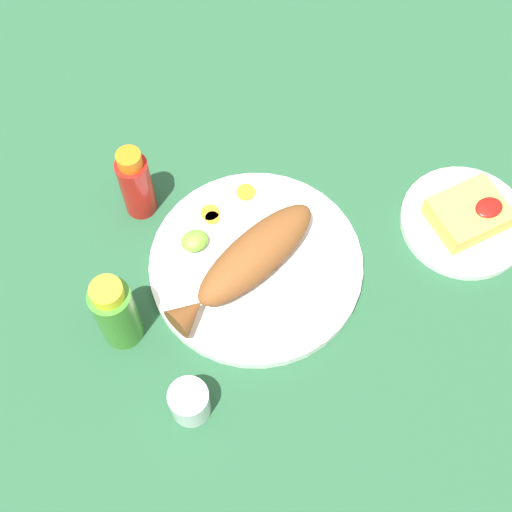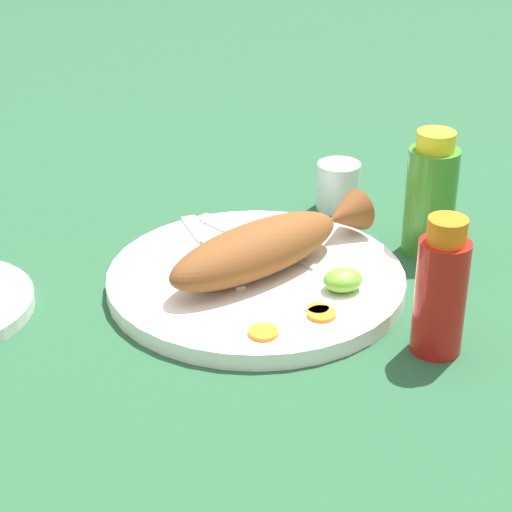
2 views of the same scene
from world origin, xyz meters
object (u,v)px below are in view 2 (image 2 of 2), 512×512
object	(u,v)px
main_plate	(256,280)
hot_sauce_bottle_green	(431,196)
fried_fish	(267,245)
fork_far	(247,237)
salt_cup	(338,189)
hot_sauce_bottle_red	(441,291)
fork_near	(209,245)

from	to	relation	value
main_plate	hot_sauce_bottle_green	bearing A→B (deg)	-178.62
fried_fish	fork_far	bearing A→B (deg)	-113.84
hot_sauce_bottle_green	salt_cup	bearing A→B (deg)	-74.78
fried_fish	hot_sauce_bottle_green	bearing A→B (deg)	161.91
fried_fish	main_plate	bearing A→B (deg)	0.00
main_plate	salt_cup	bearing A→B (deg)	-139.19
hot_sauce_bottle_red	fork_far	bearing A→B (deg)	-70.85
fried_fish	hot_sauce_bottle_red	xyz separation A→B (m)	(-0.10, 0.18, 0.02)
fork_near	salt_cup	bearing A→B (deg)	-67.84
fried_fish	hot_sauce_bottle_red	size ratio (longest dim) A/B	1.97
main_plate	fork_near	world-z (taller)	fork_near
salt_cup	fork_near	bearing A→B (deg)	20.24
fried_fish	fork_far	distance (m)	0.08
hot_sauce_bottle_green	main_plate	bearing A→B (deg)	1.38
hot_sauce_bottle_red	hot_sauce_bottle_green	world-z (taller)	hot_sauce_bottle_green
main_plate	hot_sauce_bottle_green	world-z (taller)	hot_sauce_bottle_green
fork_near	hot_sauce_bottle_green	world-z (taller)	hot_sauce_bottle_green
fried_fish	salt_cup	distance (m)	0.22
fork_near	fork_far	size ratio (longest dim) A/B	1.05
main_plate	fried_fish	bearing A→B (deg)	-161.84
fork_far	salt_cup	bearing A→B (deg)	-86.50
salt_cup	hot_sauce_bottle_green	bearing A→B (deg)	105.22
hot_sauce_bottle_red	hot_sauce_bottle_green	size ratio (longest dim) A/B	0.95
fried_fish	fork_far	size ratio (longest dim) A/B	1.53
fork_far	fried_fish	bearing A→B (deg)	152.65
main_plate	hot_sauce_bottle_red	xyz separation A→B (m)	(-0.11, 0.18, 0.06)
fried_fish	hot_sauce_bottle_red	distance (m)	0.21
fried_fish	salt_cup	xyz separation A→B (m)	(-0.16, -0.15, -0.02)
fork_near	fork_far	xyz separation A→B (m)	(-0.05, -0.00, 0.00)
hot_sauce_bottle_red	salt_cup	world-z (taller)	hot_sauce_bottle_red
hot_sauce_bottle_red	fried_fish	bearing A→B (deg)	-62.06
main_plate	hot_sauce_bottle_green	xyz separation A→B (m)	(-0.21, -0.01, 0.06)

